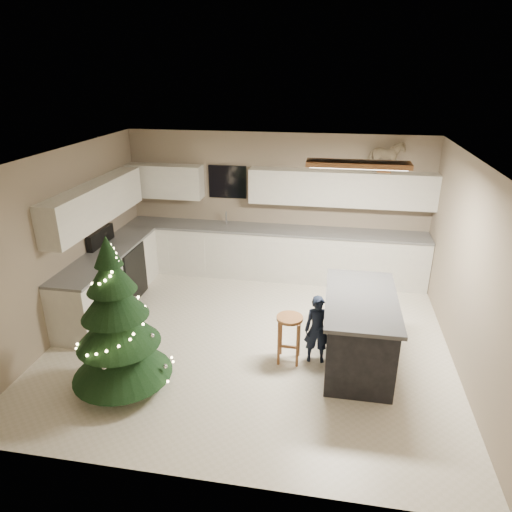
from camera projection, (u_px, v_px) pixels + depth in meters
name	position (u px, v px, depth m)	size (l,w,h in m)	color
ground_plane	(252.00, 338.00, 6.60)	(5.50, 5.50, 0.00)	beige
room_shell	(253.00, 224.00, 5.93)	(5.52, 5.02, 2.61)	gray
cabinetry	(218.00, 245.00, 7.96)	(5.50, 3.20, 2.00)	silver
island	(359.00, 330.00, 5.91)	(0.90, 1.70, 0.95)	black
bar_stool	(289.00, 328.00, 5.93)	(0.34, 0.34, 0.66)	#966138
christmas_tree	(117.00, 329.00, 5.32)	(1.23, 1.19, 1.96)	#3F2816
toddler	(317.00, 330.00, 5.93)	(0.34, 0.23, 0.94)	black
rocking_horse	(385.00, 157.00, 7.56)	(0.62, 0.36, 0.51)	#966138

